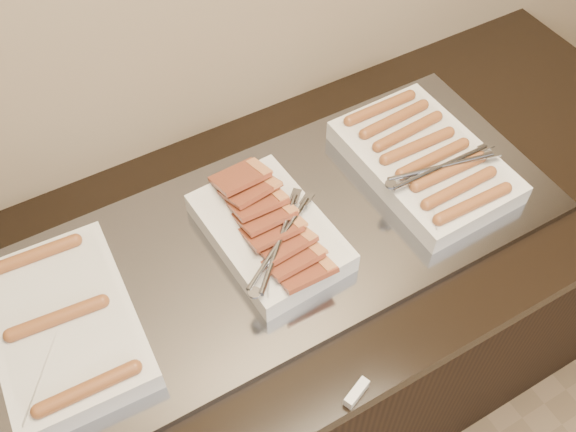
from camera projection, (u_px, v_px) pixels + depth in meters
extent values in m
cube|color=black|center=(275.00, 347.00, 1.70)|extent=(2.00, 0.70, 0.86)
cube|color=black|center=(271.00, 250.00, 1.34)|extent=(2.06, 0.76, 0.04)
cube|color=gray|center=(277.00, 239.00, 1.32)|extent=(1.20, 0.50, 0.02)
cube|color=silver|center=(65.00, 325.00, 1.16)|extent=(0.26, 0.38, 0.05)
cylinder|color=#9A4F2F|center=(88.00, 389.00, 1.05)|extent=(0.16, 0.03, 0.03)
cylinder|color=#9A4F2F|center=(57.00, 318.00, 1.14)|extent=(0.16, 0.04, 0.03)
cylinder|color=#9A4F2F|center=(33.00, 256.00, 1.22)|extent=(0.16, 0.04, 0.03)
cube|color=silver|center=(269.00, 232.00, 1.29)|extent=(0.23, 0.33, 0.05)
cube|color=brown|center=(303.00, 269.00, 1.21)|extent=(0.11, 0.09, 0.04)
cube|color=brown|center=(290.00, 257.00, 1.22)|extent=(0.11, 0.09, 0.04)
cube|color=brown|center=(284.00, 241.00, 1.24)|extent=(0.11, 0.10, 0.04)
cube|color=brown|center=(271.00, 229.00, 1.25)|extent=(0.11, 0.09, 0.04)
cube|color=brown|center=(265.00, 215.00, 1.27)|extent=(0.11, 0.09, 0.04)
cube|color=brown|center=(257.00, 201.00, 1.29)|extent=(0.11, 0.09, 0.04)
cube|color=brown|center=(250.00, 188.00, 1.31)|extent=(0.12, 0.10, 0.04)
cube|color=brown|center=(240.00, 177.00, 1.32)|extent=(0.11, 0.09, 0.04)
cube|color=silver|center=(424.00, 162.00, 1.41)|extent=(0.27, 0.39, 0.05)
cylinder|color=#9A4F2F|center=(473.00, 204.00, 1.30)|extent=(0.17, 0.03, 0.03)
cylinder|color=#9A4F2F|center=(459.00, 188.00, 1.32)|extent=(0.17, 0.03, 0.03)
cylinder|color=#9A4F2F|center=(449.00, 171.00, 1.35)|extent=(0.17, 0.03, 0.03)
cylinder|color=#9A4F2F|center=(433.00, 158.00, 1.37)|extent=(0.17, 0.03, 0.03)
cylinder|color=#9A4F2F|center=(418.00, 146.00, 1.40)|extent=(0.17, 0.03, 0.03)
cylinder|color=#9A4F2F|center=(408.00, 131.00, 1.42)|extent=(0.17, 0.04, 0.03)
cylinder|color=#9A4F2F|center=(394.00, 119.00, 1.45)|extent=(0.17, 0.04, 0.03)
cylinder|color=#9A4F2F|center=(380.00, 108.00, 1.47)|extent=(0.17, 0.03, 0.03)
cube|color=silver|center=(357.00, 393.00, 1.12)|extent=(0.06, 0.04, 0.02)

